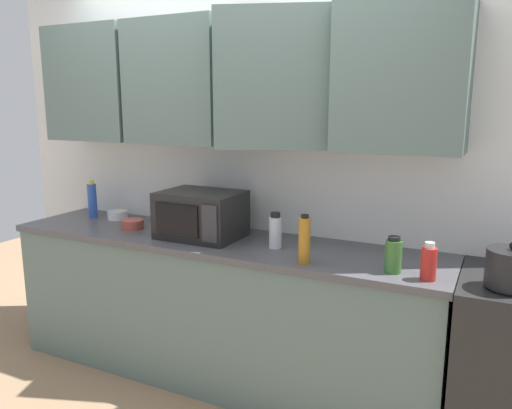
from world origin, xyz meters
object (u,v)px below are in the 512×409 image
at_px(microwave, 201,215).
at_px(kettle, 511,268).
at_px(bottle_amber_vinegar, 304,240).
at_px(bottle_blue_cleaner, 92,200).
at_px(bottle_clear_tall, 275,231).
at_px(bottle_red_sauce, 429,263).
at_px(bottle_green_oil, 393,256).
at_px(bowl_mixing_large, 118,215).
at_px(bowl_ceramic_small, 133,224).

bearing_deg(microwave, kettle, -4.82).
bearing_deg(bottle_amber_vinegar, bottle_blue_cleaner, 169.80).
xyz_separation_m(kettle, bottle_clear_tall, (-1.18, 0.13, -0.00)).
relative_size(kettle, bottle_clear_tall, 1.04).
bearing_deg(kettle, bottle_clear_tall, 173.67).
bearing_deg(bottle_red_sauce, bottle_blue_cleaner, 172.96).
bearing_deg(microwave, bottle_red_sauce, -7.47).
relative_size(bottle_green_oil, bottle_amber_vinegar, 0.70).
distance_m(bottle_blue_cleaner, bottle_clear_tall, 1.48).
xyz_separation_m(bottle_green_oil, bowl_mixing_large, (-1.96, 0.29, -0.05)).
xyz_separation_m(bottle_green_oil, bottle_clear_tall, (-0.68, 0.13, 0.01)).
relative_size(microwave, bowl_ceramic_small, 3.32).
bearing_deg(bottle_amber_vinegar, microwave, 164.99).
bearing_deg(bottle_amber_vinegar, bowl_mixing_large, 167.26).
bearing_deg(kettle, bottle_green_oil, 179.95).
height_order(kettle, bowl_ceramic_small, kettle).
distance_m(bottle_blue_cleaner, bottle_amber_vinegar, 1.75).
distance_m(bottle_blue_cleaner, bowl_mixing_large, 0.22).
height_order(bottle_blue_cleaner, bottle_green_oil, bottle_blue_cleaner).
bearing_deg(bowl_ceramic_small, microwave, 1.64).
relative_size(bottle_clear_tall, bottle_amber_vinegar, 0.80).
bearing_deg(bowl_ceramic_small, bottle_red_sauce, -4.95).
distance_m(bottle_blue_cleaner, bowl_ceramic_small, 0.49).
bearing_deg(bottle_blue_cleaner, bottle_green_oil, -6.67).
xyz_separation_m(microwave, bottle_clear_tall, (0.50, -0.01, -0.04)).
bearing_deg(bottle_blue_cleaner, bottle_red_sauce, -7.04).
bearing_deg(bowl_mixing_large, bottle_clear_tall, -6.96).
height_order(bowl_ceramic_small, bowl_mixing_large, bowl_mixing_large).
xyz_separation_m(bowl_ceramic_small, bowl_mixing_large, (-0.27, 0.16, 0.00)).
distance_m(microwave, bottle_blue_cleaner, 0.99).
distance_m(bottle_clear_tall, bowl_ceramic_small, 1.02).
xyz_separation_m(kettle, microwave, (-1.68, 0.14, 0.04)).
bearing_deg(kettle, bottle_red_sauce, -174.21).
bearing_deg(bottle_red_sauce, bottle_clear_tall, 168.92).
relative_size(bottle_blue_cleaner, bowl_mixing_large, 1.86).
height_order(microwave, bottle_green_oil, microwave).
relative_size(kettle, bowl_ceramic_small, 1.47).
distance_m(kettle, bottle_amber_vinegar, 0.94).
relative_size(microwave, bowl_mixing_large, 3.39).
height_order(kettle, bottle_green_oil, kettle).
bearing_deg(bottle_green_oil, bowl_mixing_large, 171.66).
relative_size(bottle_green_oil, bottle_clear_tall, 0.87).
bearing_deg(bottle_green_oil, bottle_amber_vinegar, -172.38).
distance_m(bottle_red_sauce, bowl_mixing_large, 2.15).
relative_size(microwave, bottle_blue_cleaner, 1.82).
xyz_separation_m(microwave, bottle_green_oil, (1.18, -0.14, -0.06)).
relative_size(bottle_green_oil, bowl_mixing_large, 1.26).
bearing_deg(bottle_clear_tall, bottle_green_oil, -10.91).
height_order(microwave, bottle_amber_vinegar, microwave).
distance_m(bottle_green_oil, bottle_amber_vinegar, 0.44).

